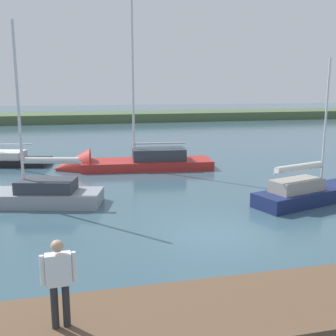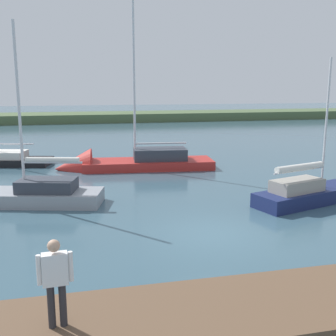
{
  "view_description": "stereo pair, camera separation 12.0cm",
  "coord_description": "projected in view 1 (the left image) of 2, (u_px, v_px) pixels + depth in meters",
  "views": [
    {
      "loc": [
        4.64,
        12.71,
        5.06
      ],
      "look_at": [
        0.97,
        -2.72,
        1.86
      ],
      "focal_mm": 43.58,
      "sensor_mm": 36.0,
      "label": 1
    },
    {
      "loc": [
        4.52,
        12.73,
        5.06
      ],
      "look_at": [
        0.97,
        -2.72,
        1.86
      ],
      "focal_mm": 43.58,
      "sensor_mm": 36.0,
      "label": 2
    }
  ],
  "objects": [
    {
      "name": "sailboat_behind_pier",
      "position": [
        11.0,
        200.0,
        17.72
      ],
      "size": [
        7.41,
        3.59,
        8.51
      ],
      "rotation": [
        0.0,
        0.0,
        -0.26
      ],
      "color": "gray",
      "rests_on": "ground_plane"
    },
    {
      "name": "ground_plane",
      "position": [
        213.0,
        234.0,
        14.17
      ],
      "size": [
        200.0,
        200.0,
        0.0
      ],
      "primitive_type": "plane",
      "color": "#385666"
    },
    {
      "name": "dock_pier",
      "position": [
        297.0,
        308.0,
        8.91
      ],
      "size": [
        23.3,
        2.55,
        0.57
      ],
      "primitive_type": "cube",
      "color": "brown",
      "rests_on": "ground_plane"
    },
    {
      "name": "sailboat_far_right",
      "position": [
        321.0,
        195.0,
        18.39
      ],
      "size": [
        6.85,
        3.45,
        6.89
      ],
      "rotation": [
        0.0,
        0.0,
        3.44
      ],
      "color": "navy",
      "rests_on": "ground_plane"
    },
    {
      "name": "far_shoreline",
      "position": [
        103.0,
        121.0,
        59.98
      ],
      "size": [
        180.0,
        8.0,
        2.4
      ],
      "primitive_type": "cube",
      "color": "#4C603D",
      "rests_on": "ground_plane"
    },
    {
      "name": "person_on_dock",
      "position": [
        59.0,
        277.0,
        7.53
      ],
      "size": [
        0.66,
        0.25,
        1.74
      ],
      "rotation": [
        0.0,
        0.0,
        1.63
      ],
      "color": "#28282D",
      "rests_on": "dock_pier"
    },
    {
      "name": "sailboat_near_dock",
      "position": [
        120.0,
        165.0,
        25.21
      ],
      "size": [
        9.91,
        3.42,
        12.34
      ],
      "rotation": [
        0.0,
        0.0,
        -0.1
      ],
      "color": "#B22823",
      "rests_on": "ground_plane"
    }
  ]
}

